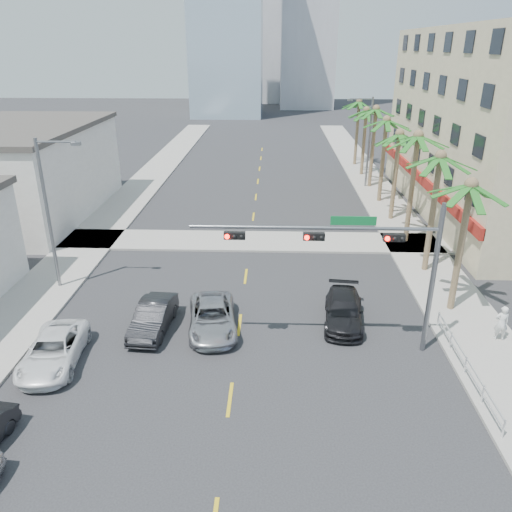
{
  "coord_description": "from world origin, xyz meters",
  "views": [
    {
      "loc": [
        1.69,
        -12.74,
        13.61
      ],
      "look_at": [
        0.83,
        11.1,
        3.5
      ],
      "focal_mm": 35.0,
      "sensor_mm": 36.0,
      "label": 1
    }
  ],
  "objects": [
    {
      "name": "sidewalk_left",
      "position": [
        -12.0,
        20.0,
        0.07
      ],
      "size": [
        4.0,
        120.0,
        0.15
      ],
      "primitive_type": "cube",
      "color": "gray",
      "rests_on": "ground"
    },
    {
      "name": "palm_tree_3",
      "position": [
        11.6,
        27.6,
        7.08
      ],
      "size": [
        4.8,
        4.8,
        7.8
      ],
      "color": "brown",
      "rests_on": "ground"
    },
    {
      "name": "car_lane_right",
      "position": [
        5.48,
        10.5,
        0.7
      ],
      "size": [
        2.49,
        5.04,
        1.41
      ],
      "primitive_type": "imported",
      "rotation": [
        0.0,
        0.0,
        -0.11
      ],
      "color": "black",
      "rests_on": "ground"
    },
    {
      "name": "palm_tree_2",
      "position": [
        11.6,
        22.4,
        7.78
      ],
      "size": [
        4.8,
        4.8,
        8.52
      ],
      "color": "brown",
      "rests_on": "ground"
    },
    {
      "name": "building_left_far",
      "position": [
        -19.5,
        28.0,
        3.6
      ],
      "size": [
        11.0,
        18.0,
        7.2
      ],
      "primitive_type": "cube",
      "color": "beige",
      "rests_on": "ground"
    },
    {
      "name": "guardrail",
      "position": [
        10.3,
        6.0,
        0.67
      ],
      "size": [
        0.08,
        8.08,
        1.0
      ],
      "color": "silver",
      "rests_on": "ground"
    },
    {
      "name": "palm_tree_0",
      "position": [
        11.6,
        12.0,
        7.08
      ],
      "size": [
        4.8,
        4.8,
        7.8
      ],
      "color": "brown",
      "rests_on": "ground"
    },
    {
      "name": "palm_tree_6",
      "position": [
        11.6,
        43.2,
        7.08
      ],
      "size": [
        4.8,
        4.8,
        7.8
      ],
      "color": "brown",
      "rests_on": "ground"
    },
    {
      "name": "sidewalk_cross",
      "position": [
        0.0,
        22.0,
        0.07
      ],
      "size": [
        80.0,
        4.0,
        0.15
      ],
      "primitive_type": "cube",
      "color": "gray",
      "rests_on": "ground"
    },
    {
      "name": "palm_tree_7",
      "position": [
        11.6,
        48.4,
        7.43
      ],
      "size": [
        4.8,
        4.8,
        8.16
      ],
      "color": "brown",
      "rests_on": "ground"
    },
    {
      "name": "palm_tree_1",
      "position": [
        11.6,
        17.2,
        7.43
      ],
      "size": [
        4.8,
        4.8,
        8.16
      ],
      "color": "brown",
      "rests_on": "ground"
    },
    {
      "name": "car_lane_left",
      "position": [
        -4.39,
        9.38,
        0.74
      ],
      "size": [
        1.86,
        4.59,
        1.48
      ],
      "primitive_type": "imported",
      "rotation": [
        0.0,
        0.0,
        -0.06
      ],
      "color": "black",
      "rests_on": "ground"
    },
    {
      "name": "streetlight_right",
      "position": [
        11.0,
        38.0,
        5.06
      ],
      "size": [
        2.55,
        0.25,
        9.0
      ],
      "color": "slate",
      "rests_on": "ground"
    },
    {
      "name": "pedestrian",
      "position": [
        12.95,
        8.85,
        1.07
      ],
      "size": [
        0.7,
        0.48,
        1.84
      ],
      "primitive_type": "imported",
      "rotation": [
        0.0,
        0.0,
        3.08
      ],
      "color": "white",
      "rests_on": "sidewalk_right"
    },
    {
      "name": "tower_far_center",
      "position": [
        -3.0,
        125.0,
        21.0
      ],
      "size": [
        16.0,
        16.0,
        42.0
      ],
      "primitive_type": "cube",
      "color": "#ADADB2",
      "rests_on": "ground"
    },
    {
      "name": "car_parked_far",
      "position": [
        -8.29,
        6.26,
        0.7
      ],
      "size": [
        2.76,
        5.2,
        1.39
      ],
      "primitive_type": "imported",
      "rotation": [
        0.0,
        0.0,
        0.09
      ],
      "color": "white",
      "rests_on": "ground"
    },
    {
      "name": "streetlight_left",
      "position": [
        -11.0,
        14.0,
        5.06
      ],
      "size": [
        2.55,
        0.25,
        9.0
      ],
      "color": "slate",
      "rests_on": "ground"
    },
    {
      "name": "sidewalk_right",
      "position": [
        12.0,
        20.0,
        0.07
      ],
      "size": [
        4.0,
        120.0,
        0.15
      ],
      "primitive_type": "cube",
      "color": "gray",
      "rests_on": "ground"
    },
    {
      "name": "palm_tree_5",
      "position": [
        11.6,
        38.0,
        7.78
      ],
      "size": [
        4.8,
        4.8,
        8.52
      ],
      "color": "brown",
      "rests_on": "ground"
    },
    {
      "name": "traffic_signal_mast",
      "position": [
        5.78,
        7.95,
        5.06
      ],
      "size": [
        11.12,
        0.54,
        7.2
      ],
      "color": "slate",
      "rests_on": "ground"
    },
    {
      "name": "palm_tree_4",
      "position": [
        11.6,
        32.8,
        7.43
      ],
      "size": [
        4.8,
        4.8,
        8.16
      ],
      "color": "brown",
      "rests_on": "ground"
    },
    {
      "name": "ground",
      "position": [
        0.0,
        0.0,
        0.0
      ],
      "size": [
        260.0,
        260.0,
        0.0
      ],
      "primitive_type": "plane",
      "color": "#262628",
      "rests_on": "ground"
    },
    {
      "name": "car_lane_center",
      "position": [
        -1.36,
        9.52,
        0.71
      ],
      "size": [
        3.03,
        5.38,
        1.42
      ],
      "primitive_type": "imported",
      "rotation": [
        0.0,
        0.0,
        0.14
      ],
      "color": "#AEADB2",
      "rests_on": "ground"
    }
  ]
}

